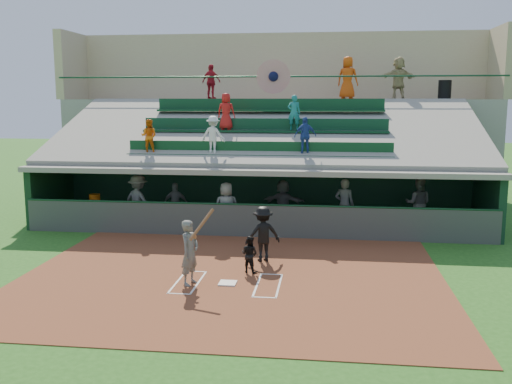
# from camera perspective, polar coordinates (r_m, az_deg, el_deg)

# --- Properties ---
(ground) EXTENTS (100.00, 100.00, 0.00)m
(ground) POSITION_cam_1_polar(r_m,az_deg,el_deg) (14.56, -2.85, -9.21)
(ground) COLOR #225618
(ground) RESTS_ON ground
(dirt_slab) EXTENTS (11.00, 9.00, 0.02)m
(dirt_slab) POSITION_cam_1_polar(r_m,az_deg,el_deg) (15.03, -2.51, -8.57)
(dirt_slab) COLOR brown
(dirt_slab) RESTS_ON ground
(home_plate) EXTENTS (0.43, 0.43, 0.03)m
(home_plate) POSITION_cam_1_polar(r_m,az_deg,el_deg) (14.55, -2.85, -9.08)
(home_plate) COLOR silver
(home_plate) RESTS_ON dirt_slab
(batters_box_chalk) EXTENTS (2.65, 1.85, 0.01)m
(batters_box_chalk) POSITION_cam_1_polar(r_m,az_deg,el_deg) (14.56, -2.85, -9.12)
(batters_box_chalk) COLOR white
(batters_box_chalk) RESTS_ON dirt_slab
(dugout_floor) EXTENTS (16.00, 3.50, 0.04)m
(dugout_floor) POSITION_cam_1_polar(r_m,az_deg,el_deg) (21.00, 0.34, -3.36)
(dugout_floor) COLOR gray
(dugout_floor) RESTS_ON ground
(concourse_slab) EXTENTS (20.00, 3.00, 4.60)m
(concourse_slab) POSITION_cam_1_polar(r_m,az_deg,el_deg) (27.31, 2.02, 4.41)
(concourse_slab) COLOR gray
(concourse_slab) RESTS_ON ground
(grandstand) EXTENTS (20.40, 10.40, 7.80)m
(grandstand) POSITION_cam_1_polar(r_m,az_deg,el_deg) (24.35, 1.37, 3.73)
(grandstand) COLOR #454945
(grandstand) RESTS_ON ground
(batter_at_plate) EXTENTS (0.91, 0.77, 1.95)m
(batter_at_plate) POSITION_cam_1_polar(r_m,az_deg,el_deg) (14.35, -6.62, -5.99)
(batter_at_plate) COLOR #545752
(batter_at_plate) RESTS_ON dirt_slab
(catcher) EXTENTS (0.59, 0.53, 0.99)m
(catcher) POSITION_cam_1_polar(r_m,az_deg,el_deg) (15.32, -0.65, -6.25)
(catcher) COLOR black
(catcher) RESTS_ON dirt_slab
(home_umpire) EXTENTS (1.17, 0.94, 1.59)m
(home_umpire) POSITION_cam_1_polar(r_m,az_deg,el_deg) (16.31, 0.70, -4.21)
(home_umpire) COLOR black
(home_umpire) RESTS_ON dirt_slab
(dugout_bench) EXTENTS (13.27, 4.78, 0.42)m
(dugout_bench) POSITION_cam_1_polar(r_m,az_deg,el_deg) (22.33, 0.04, -2.00)
(dugout_bench) COLOR brown
(dugout_bench) RESTS_ON dugout_floor
(white_table) EXTENTS (0.89, 0.79, 0.64)m
(white_table) POSITION_cam_1_polar(r_m,az_deg,el_deg) (22.30, -15.79, -2.07)
(white_table) COLOR silver
(white_table) RESTS_ON dugout_floor
(water_cooler) EXTENTS (0.41, 0.41, 0.41)m
(water_cooler) POSITION_cam_1_polar(r_m,az_deg,el_deg) (22.26, -15.83, -0.72)
(water_cooler) COLOR orange
(water_cooler) RESTS_ON white_table
(dugout_player_a) EXTENTS (1.39, 1.14, 1.87)m
(dugout_player_a) POSITION_cam_1_polar(r_m,az_deg,el_deg) (21.11, -11.69, -0.85)
(dugout_player_a) COLOR #5C5F5A
(dugout_player_a) RESTS_ON dugout_floor
(dugout_player_b) EXTENTS (0.94, 0.45, 1.56)m
(dugout_player_b) POSITION_cam_1_polar(r_m,az_deg,el_deg) (21.08, -8.03, -1.18)
(dugout_player_b) COLOR #5C5F5A
(dugout_player_b) RESTS_ON dugout_floor
(dugout_player_c) EXTENTS (0.98, 0.77, 1.77)m
(dugout_player_c) POSITION_cam_1_polar(r_m,az_deg,el_deg) (19.59, -2.97, -1.59)
(dugout_player_c) COLOR #60635D
(dugout_player_c) RESTS_ON dugout_floor
(dugout_player_d) EXTENTS (1.61, 0.74, 1.67)m
(dugout_player_d) POSITION_cam_1_polar(r_m,az_deg,el_deg) (20.86, 2.72, -1.06)
(dugout_player_d) COLOR #51534F
(dugout_player_d) RESTS_ON dugout_floor
(dugout_player_e) EXTENTS (0.77, 0.60, 1.86)m
(dugout_player_e) POSITION_cam_1_polar(r_m,az_deg,el_deg) (20.10, 8.83, -1.29)
(dugout_player_e) COLOR #50534E
(dugout_player_e) RESTS_ON dugout_floor
(dugout_player_f) EXTENTS (1.01, 0.86, 1.84)m
(dugout_player_f) POSITION_cam_1_polar(r_m,az_deg,el_deg) (20.97, 15.90, -1.12)
(dugout_player_f) COLOR #525550
(dugout_player_f) RESTS_ON dugout_floor
(trash_bin) EXTENTS (0.57, 0.57, 0.85)m
(trash_bin) POSITION_cam_1_polar(r_m,az_deg,el_deg) (27.34, 18.35, 9.68)
(trash_bin) COLOR black
(trash_bin) RESTS_ON concourse_slab
(concourse_staff_a) EXTENTS (1.01, 0.68, 1.59)m
(concourse_staff_a) POSITION_cam_1_polar(r_m,az_deg,el_deg) (26.66, -4.49, 10.93)
(concourse_staff_a) COLOR #B11422
(concourse_staff_a) RESTS_ON concourse_slab
(concourse_staff_b) EXTENTS (1.07, 0.85, 1.93)m
(concourse_staff_b) POSITION_cam_1_polar(r_m,az_deg,el_deg) (26.69, 9.15, 11.20)
(concourse_staff_b) COLOR #D84C0C
(concourse_staff_b) RESTS_ON concourse_slab
(concourse_staff_c) EXTENTS (1.83, 1.12, 1.89)m
(concourse_staff_c) POSITION_cam_1_polar(r_m,az_deg,el_deg) (26.80, 14.05, 10.99)
(concourse_staff_c) COLOR tan
(concourse_staff_c) RESTS_ON concourse_slab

